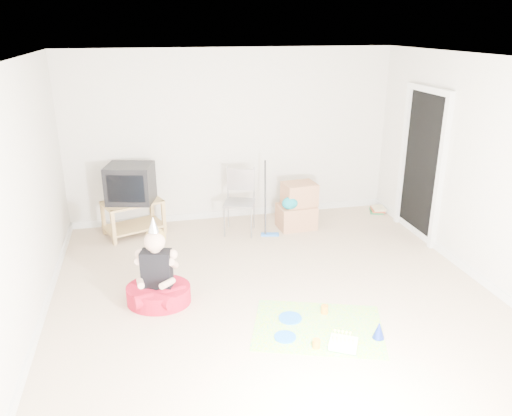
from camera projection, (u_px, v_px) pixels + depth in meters
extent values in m
plane|color=tan|center=(272.00, 292.00, 5.77)|extent=(5.00, 5.00, 0.00)
cube|color=black|center=(422.00, 166.00, 7.02)|extent=(0.02, 0.90, 2.05)
cube|color=#AB874D|center=(132.00, 202.00, 7.20)|extent=(0.94, 0.76, 0.03)
cube|color=#AB874D|center=(134.00, 226.00, 7.33)|extent=(0.94, 0.76, 0.03)
cube|color=#AB874D|center=(113.00, 228.00, 6.91)|extent=(0.06, 0.06, 0.51)
cube|color=#AB874D|center=(164.00, 217.00, 7.30)|extent=(0.06, 0.06, 0.51)
cube|color=#AB874D|center=(103.00, 218.00, 7.26)|extent=(0.06, 0.06, 0.51)
cube|color=#AB874D|center=(152.00, 208.00, 7.65)|extent=(0.06, 0.06, 0.51)
cube|color=black|center=(130.00, 183.00, 7.10)|extent=(0.74, 0.66, 0.54)
cube|color=gray|center=(239.00, 203.00, 7.26)|extent=(0.54, 0.53, 0.03)
cylinder|color=gray|center=(226.00, 202.00, 7.27)|extent=(0.02, 0.02, 0.96)
cylinder|color=gray|center=(253.00, 202.00, 7.24)|extent=(0.02, 0.02, 0.96)
cube|color=#A87451|center=(296.00, 216.00, 7.54)|extent=(0.57, 0.45, 0.36)
cube|color=#A87451|center=(299.00, 194.00, 7.45)|extent=(0.51, 0.43, 0.34)
ellipsoid|color=#0B707F|center=(290.00, 203.00, 7.29)|extent=(0.24, 0.17, 0.19)
cube|color=blue|center=(270.00, 234.00, 7.30)|extent=(0.28, 0.15, 0.03)
cylinder|color=black|center=(270.00, 201.00, 7.12)|extent=(0.10, 0.35, 1.03)
cube|color=#22683B|center=(377.00, 211.00, 8.21)|extent=(0.29, 0.33, 0.03)
cube|color=#AA4124|center=(378.00, 209.00, 8.20)|extent=(0.26, 0.30, 0.03)
cube|color=beige|center=(378.00, 208.00, 8.19)|extent=(0.23, 0.28, 0.03)
cylinder|color=#AF1026|center=(159.00, 294.00, 5.53)|extent=(0.87, 0.87, 0.19)
cube|color=black|center=(157.00, 269.00, 5.42)|extent=(0.36, 0.26, 0.43)
sphere|color=tan|center=(155.00, 241.00, 5.31)|extent=(0.28, 0.28, 0.23)
cone|color=silver|center=(153.00, 224.00, 5.24)|extent=(0.12, 0.12, 0.17)
cube|color=#FB34A3|center=(318.00, 327.00, 5.09)|extent=(1.53, 1.31, 0.01)
cube|color=white|center=(343.00, 344.00, 4.76)|extent=(0.33, 0.31, 0.07)
cube|color=#42B95B|center=(343.00, 347.00, 4.77)|extent=(0.33, 0.31, 0.01)
cylinder|color=beige|center=(334.00, 339.00, 4.73)|extent=(0.01, 0.01, 0.06)
cylinder|color=beige|center=(337.00, 340.00, 4.72)|extent=(0.01, 0.01, 0.06)
cylinder|color=beige|center=(341.00, 340.00, 4.71)|extent=(0.01, 0.01, 0.06)
cylinder|color=beige|center=(345.00, 341.00, 4.70)|extent=(0.01, 0.01, 0.06)
cylinder|color=beige|center=(349.00, 342.00, 4.69)|extent=(0.01, 0.01, 0.06)
cylinder|color=beige|center=(353.00, 342.00, 4.68)|extent=(0.01, 0.01, 0.06)
cylinder|color=beige|center=(335.00, 334.00, 4.80)|extent=(0.01, 0.01, 0.06)
cylinder|color=beige|center=(339.00, 335.00, 4.79)|extent=(0.01, 0.01, 0.06)
cylinder|color=beige|center=(342.00, 335.00, 4.78)|extent=(0.01, 0.01, 0.06)
cylinder|color=beige|center=(346.00, 336.00, 4.77)|extent=(0.01, 0.01, 0.06)
cylinder|color=beige|center=(350.00, 337.00, 4.76)|extent=(0.01, 0.01, 0.06)
cylinder|color=blue|center=(290.00, 318.00, 5.24)|extent=(0.26, 0.26, 0.01)
cylinder|color=blue|center=(285.00, 337.00, 4.92)|extent=(0.23, 0.23, 0.01)
cylinder|color=orange|center=(325.00, 309.00, 5.32)|extent=(0.11, 0.11, 0.09)
cylinder|color=orange|center=(316.00, 344.00, 4.76)|extent=(0.10, 0.10, 0.09)
cone|color=#1931B1|center=(379.00, 330.00, 4.89)|extent=(0.16, 0.16, 0.18)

